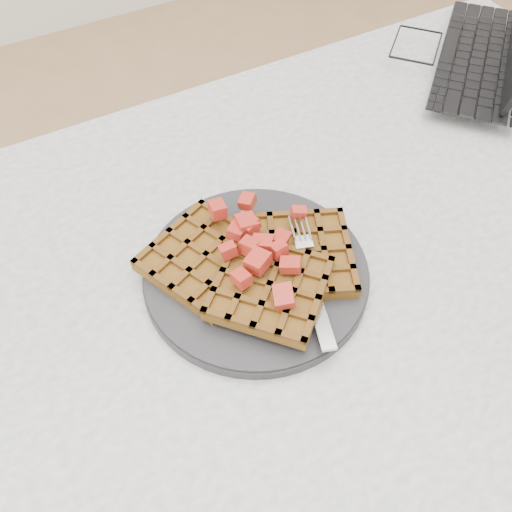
% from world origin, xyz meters
% --- Properties ---
extents(ground, '(4.00, 4.00, 0.00)m').
position_xyz_m(ground, '(0.00, 0.00, 0.00)').
color(ground, tan).
rests_on(ground, ground).
extents(table, '(1.20, 0.80, 0.75)m').
position_xyz_m(table, '(0.00, 0.00, 0.64)').
color(table, silver).
rests_on(table, ground).
extents(plate, '(0.26, 0.26, 0.02)m').
position_xyz_m(plate, '(-0.08, 0.04, 0.76)').
color(plate, black).
rests_on(plate, table).
extents(waffles, '(0.25, 0.23, 0.03)m').
position_xyz_m(waffles, '(-0.08, 0.03, 0.78)').
color(waffles, brown).
rests_on(waffles, plate).
extents(strawberry_pile, '(0.15, 0.15, 0.02)m').
position_xyz_m(strawberry_pile, '(-0.08, 0.04, 0.80)').
color(strawberry_pile, '#920F08').
rests_on(strawberry_pile, waffles).
extents(fork, '(0.08, 0.18, 0.02)m').
position_xyz_m(fork, '(-0.03, -0.01, 0.77)').
color(fork, silver).
rests_on(fork, plate).
extents(laptop, '(0.38, 0.38, 0.22)m').
position_xyz_m(laptop, '(0.42, 0.24, 0.79)').
color(laptop, black).
rests_on(laptop, table).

